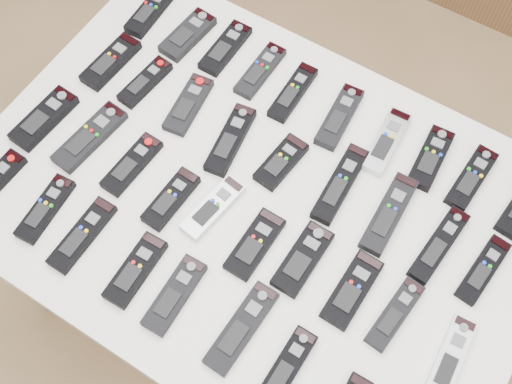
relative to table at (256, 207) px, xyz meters
The scene contains 36 objects.
ground 0.73m from the table, 70.26° to the right, with size 4.00×4.00×0.00m, color olive.
table is the anchor object (origin of this frame).
remote_0 0.59m from the table, 149.63° to the left, with size 0.05×0.16×0.02m, color black.
remote_1 0.48m from the table, 143.17° to the left, with size 0.06×0.16×0.02m, color black.
remote_2 0.42m from the table, 132.79° to the left, with size 0.05×0.17×0.02m, color black.
remote_3 0.34m from the table, 120.40° to the left, with size 0.05×0.17×0.02m, color black.
remote_4 0.29m from the table, 104.09° to the left, with size 0.05×0.17×0.02m, color black.
remote_5 0.29m from the table, 77.96° to the left, with size 0.05×0.18×0.02m, color black.
remote_6 0.33m from the table, 56.14° to the left, with size 0.05×0.18×0.02m, color #B7B7BC.
remote_7 0.41m from the table, 45.00° to the left, with size 0.06×0.16×0.02m, color black.
remote_8 0.49m from the table, 36.87° to the left, with size 0.05×0.17×0.02m, color black.
remote_10 0.51m from the table, 166.69° to the left, with size 0.06×0.17×0.02m, color black.
remote_11 0.41m from the table, 163.76° to the left, with size 0.05×0.15×0.02m, color black.
remote_12 0.29m from the table, 156.22° to the left, with size 0.06×0.16×0.02m, color black.
remote_13 0.17m from the table, 145.15° to the left, with size 0.05×0.18×0.02m, color black.
remote_14 0.12m from the table, 86.82° to the left, with size 0.06×0.14×0.02m, color black.
remote_15 0.20m from the table, 39.44° to the left, with size 0.05×0.20×0.02m, color black.
remote_16 0.30m from the table, 22.47° to the left, with size 0.05×0.20×0.02m, color black.
remote_17 0.41m from the table, 14.82° to the left, with size 0.05×0.19×0.02m, color black.
remote_18 0.51m from the table, 11.77° to the left, with size 0.04×0.16×0.02m, color black.
remote_19 0.54m from the table, 169.48° to the right, with size 0.06×0.17×0.02m, color black.
remote_20 0.41m from the table, 168.83° to the right, with size 0.06×0.19×0.02m, color black.
remote_21 0.30m from the table, 162.82° to the right, with size 0.05×0.16×0.02m, color black.
remote_22 0.20m from the table, 143.91° to the right, with size 0.05×0.15×0.02m, color black.
remote_23 0.12m from the table, 128.28° to the right, with size 0.05×0.16×0.02m, color #B7B7BC.
remote_24 0.14m from the table, 58.98° to the right, with size 0.06×0.16×0.02m, color black.
remote_25 0.19m from the table, 25.19° to the right, with size 0.06×0.16×0.02m, color black.
remote_26 0.30m from the table, 15.91° to the right, with size 0.06×0.17×0.02m, color black.
remote_27 0.39m from the table, 11.83° to the right, with size 0.04×0.16×0.02m, color black.
remote_28 0.52m from the table, 11.60° to the right, with size 0.05×0.18×0.02m, color silver.
remote_30 0.46m from the table, 143.33° to the right, with size 0.05×0.16×0.02m, color black.
remote_31 0.39m from the table, 133.08° to the right, with size 0.05×0.18×0.02m, color black.
remote_32 0.31m from the table, 112.62° to the right, with size 0.05×0.16×0.02m, color black.
remote_33 0.29m from the table, 93.64° to the right, with size 0.05×0.17×0.02m, color black.
remote_34 0.31m from the table, 63.39° to the right, with size 0.05×0.20×0.02m, color black.
remote_35 0.39m from the table, 48.87° to the right, with size 0.05×0.16×0.02m, color black.
Camera 1 is at (0.29, -0.42, 2.05)m, focal length 45.00 mm.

